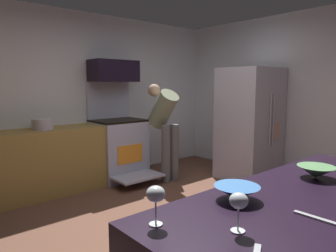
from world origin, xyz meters
The scene contains 14 objects.
ground_plane centered at (0.00, 0.00, -0.01)m, with size 5.20×4.80×0.02m, color brown.
wall_back centered at (0.00, 2.34, 1.30)m, with size 5.20×0.12×2.60m, color silver.
wall_right centered at (2.54, 0.00, 1.30)m, with size 0.12×4.80×2.60m, color silver.
lower_cabinet_run centered at (-0.90, 1.98, 0.45)m, with size 2.40×0.60×0.90m, color olive.
oven_range centered at (0.42, 1.97, 0.51)m, with size 0.76×1.05×1.54m.
microwave centered at (0.42, 2.06, 1.71)m, with size 0.74×0.38×0.34m, color black.
refrigerator centered at (2.03, 0.63, 0.88)m, with size 0.86×0.79×1.76m.
person_cook centered at (0.94, 1.42, 0.89)m, with size 0.31×0.61×1.51m.
mixing_bowl_large centered at (-0.16, -1.40, 0.94)m, with size 0.24×0.24×0.08m, color #5C9159.
mixing_bowl_prep centered at (-0.87, -1.30, 0.94)m, with size 0.24×0.24×0.07m, color #3971B6.
wine_glass_mid centered at (-1.38, -1.25, 1.03)m, with size 0.08×0.08×0.17m.
wine_glass_far centered at (-1.16, -1.52, 1.03)m, with size 0.08×0.08×0.17m.
knife_chef centered at (-0.79, -1.71, 0.90)m, with size 0.26×0.02×0.01m, color #B7BABF.
stock_pot centered at (-0.75, 1.98, 0.97)m, with size 0.27×0.27×0.15m, color #BFB0C0.
Camera 1 is at (-2.16, -2.25, 1.50)m, focal length 33.22 mm.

